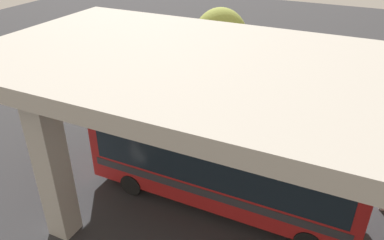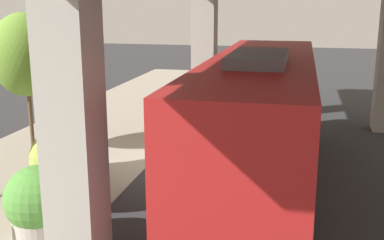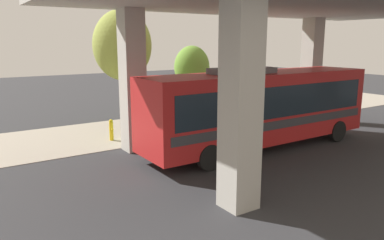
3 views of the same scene
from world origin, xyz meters
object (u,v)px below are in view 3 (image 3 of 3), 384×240
object	(u,v)px
planter_front	(135,126)
street_tree_far	(192,67)
fire_hydrant	(111,130)
planter_middle	(187,113)
planter_back	(164,116)
street_tree_near	(122,45)
bus	(261,105)

from	to	relation	value
planter_front	street_tree_far	bearing A→B (deg)	122.11
planter_front	fire_hydrant	bearing A→B (deg)	-138.08
planter_front	planter_middle	xyz separation A→B (m)	(-1.17, 3.65, 0.02)
planter_back	street_tree_near	world-z (taller)	street_tree_near
planter_middle	street_tree_far	distance (m)	3.75
fire_hydrant	street_tree_near	size ratio (longest dim) A/B	0.16
street_tree_far	planter_middle	bearing A→B (deg)	-39.12
street_tree_near	planter_middle	bearing A→B (deg)	45.95
planter_middle	street_tree_near	world-z (taller)	street_tree_near
planter_middle	street_tree_near	size ratio (longest dim) A/B	0.27
street_tree_near	fire_hydrant	bearing A→B (deg)	-34.80
bus	planter_front	xyz separation A→B (m)	(-3.96, -4.23, -1.15)
planter_middle	fire_hydrant	bearing A→B (deg)	-86.81
bus	street_tree_near	world-z (taller)	street_tree_near
fire_hydrant	planter_middle	size ratio (longest dim) A/B	0.61
planter_middle	street_tree_far	world-z (taller)	street_tree_far
planter_middle	street_tree_far	bearing A→B (deg)	140.88
bus	fire_hydrant	xyz separation A→B (m)	(-4.88, -5.05, -1.43)
bus	planter_middle	xyz separation A→B (m)	(-5.13, -0.58, -1.13)
fire_hydrant	street_tree_near	bearing A→B (deg)	145.20
bus	street_tree_far	xyz separation A→B (m)	(-7.42, 1.28, 1.18)
planter_front	street_tree_far	distance (m)	6.91
planter_middle	street_tree_near	distance (m)	5.11
planter_back	street_tree_far	distance (m)	5.37
planter_front	street_tree_far	size ratio (longest dim) A/B	0.37
bus	street_tree_far	distance (m)	7.62
street_tree_far	street_tree_near	bearing A→B (deg)	-92.52
planter_middle	planter_back	bearing A→B (deg)	-65.98
planter_middle	street_tree_far	size ratio (longest dim) A/B	0.39
street_tree_far	planter_front	bearing A→B (deg)	-57.89
planter_middle	planter_back	world-z (taller)	planter_back
bus	planter_middle	bearing A→B (deg)	-173.50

